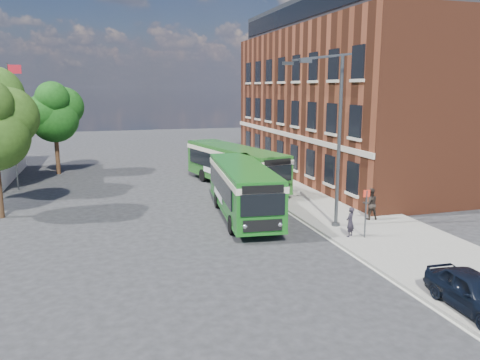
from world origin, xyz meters
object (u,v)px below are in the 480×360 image
object	(u,v)px
parked_car	(474,292)
bus_rear	(234,163)
bus_front	(243,186)
street_lamp	(333,139)

from	to	relation	value
parked_car	bus_rear	bearing A→B (deg)	98.69
bus_rear	parked_car	distance (m)	21.71
bus_rear	parked_car	xyz separation A→B (m)	(2.07, -21.58, -1.04)
bus_front	street_lamp	bearing A→B (deg)	-44.28
bus_rear	parked_car	world-z (taller)	bus_rear
street_lamp	bus_rear	world-z (taller)	street_lamp
street_lamp	bus_front	xyz separation A→B (m)	(-3.71, 3.62, -2.96)
bus_front	bus_rear	xyz separation A→B (m)	(1.75, 8.01, 0.00)
street_lamp	bus_front	distance (m)	5.97
bus_rear	parked_car	bearing A→B (deg)	-84.53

